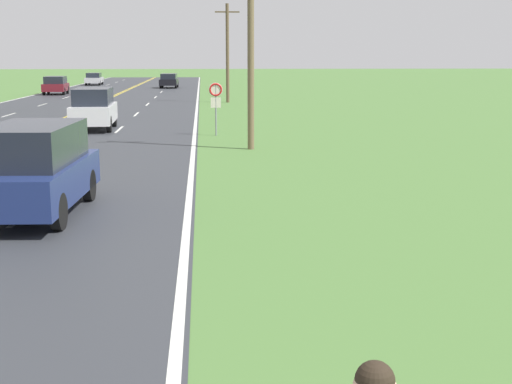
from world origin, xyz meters
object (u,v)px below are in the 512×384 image
Objects in this scene: traffic_sign at (216,96)px; car_maroon_hatchback_mid_far at (56,85)px; car_dark_blue_suv_approaching at (33,168)px; car_silver_sedan_distant at (94,79)px; car_white_suv_mid_near at (94,108)px; car_black_hatchback_receding at (169,80)px.

traffic_sign is 0.57× the size of car_maroon_hatchback_mid_far.
car_dark_blue_suv_approaching is 72.68m from car_silver_sedan_distant.
car_white_suv_mid_near is 1.13× the size of car_maroon_hatchback_mid_far.
car_dark_blue_suv_approaching is 51.40m from car_maroon_hatchback_mid_far.
car_silver_sedan_distant is at bearing 103.35° from traffic_sign.
traffic_sign is 0.48× the size of car_silver_sedan_distant.
traffic_sign is 37.69m from car_maroon_hatchback_mid_far.
car_silver_sedan_distant is at bearing -131.49° from car_black_hatchback_receding.
traffic_sign is at bearing 6.78° from car_black_hatchback_receding.
traffic_sign is 48.07m from car_black_hatchback_receding.
traffic_sign is at bearing -168.19° from car_silver_sedan_distant.
traffic_sign is 6.40m from car_white_suv_mid_near.
car_silver_sedan_distant is (-9.32, 8.80, -0.08)m from car_black_hatchback_receding.
car_dark_blue_suv_approaching is at bearing 1.76° from car_black_hatchback_receding.
traffic_sign is 0.51× the size of car_white_suv_mid_near.
car_black_hatchback_receding is 12.82m from car_silver_sedan_distant.
car_white_suv_mid_near reaches higher than car_black_hatchback_receding.
car_black_hatchback_receding is (-4.13, 47.88, -0.87)m from traffic_sign.
car_black_hatchback_receding reaches higher than car_silver_sedan_distant.
car_black_hatchback_receding is at bearing -134.88° from car_silver_sedan_distant.
car_dark_blue_suv_approaching is (-4.23, -15.42, -0.68)m from traffic_sign.
car_maroon_hatchback_mid_far is (-8.09, 32.15, -0.15)m from car_white_suv_mid_near.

